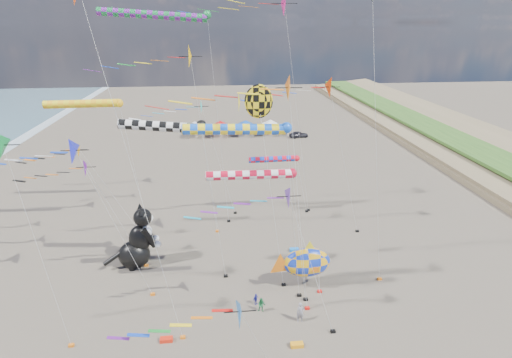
{
  "coord_description": "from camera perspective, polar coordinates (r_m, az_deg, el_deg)",
  "views": [
    {
      "loc": [
        -2.02,
        -17.71,
        21.37
      ],
      "look_at": [
        1.07,
        12.0,
        9.63
      ],
      "focal_mm": 28.0,
      "sensor_mm": 36.0,
      "label": 1
    }
  ],
  "objects": [
    {
      "name": "delta_kite_9",
      "position": [
        22.66,
        -3.93,
        -17.86
      ],
      "size": [
        9.0,
        1.89,
        8.32
      ],
      "color": "blue",
      "rests_on": "ground"
    },
    {
      "name": "angelfish_kite",
      "position": [
        31.22,
        0.02,
        10.78
      ],
      "size": [
        3.74,
        3.02,
        17.03
      ],
      "color": "yellow",
      "rests_on": "ground"
    },
    {
      "name": "delta_kite_4",
      "position": [
        25.84,
        0.46,
        11.75
      ],
      "size": [
        11.31,
        2.01,
        18.4
      ],
      "color": "orange",
      "rests_on": "ground"
    },
    {
      "name": "kite_bag_2",
      "position": [
        40.76,
        5.49,
        -10.02
      ],
      "size": [
        0.9,
        0.44,
        0.3
      ],
      "primitive_type": "cube",
      "color": "blue",
      "rests_on": "ground"
    },
    {
      "name": "tent_row",
      "position": [
        79.89,
        -3.3,
        8.24
      ],
      "size": [
        19.2,
        4.2,
        3.8
      ],
      "color": "white",
      "rests_on": "ground"
    },
    {
      "name": "delta_kite_2",
      "position": [
        25.46,
        3.44,
        -4.4
      ],
      "size": [
        9.68,
        1.82,
        11.57
      ],
      "color": "#57269C",
      "rests_on": "ground"
    },
    {
      "name": "child_green",
      "position": [
        32.95,
        0.79,
        -17.57
      ],
      "size": [
        0.7,
        0.6,
        1.25
      ],
      "primitive_type": "imported",
      "rotation": [
        0.0,
        0.0,
        -0.23
      ],
      "color": "#1E6E3C",
      "rests_on": "ground"
    },
    {
      "name": "delta_kite_11",
      "position": [
        41.18,
        -23.37,
        3.42
      ],
      "size": [
        9.49,
        1.64,
        11.07
      ],
      "color": "orange",
      "rests_on": "ground"
    },
    {
      "name": "fish_inflatable",
      "position": [
        34.83,
        7.18,
        -11.75
      ],
      "size": [
        5.42,
        2.14,
        4.46
      ],
      "color": "#1435C7",
      "rests_on": "ground"
    },
    {
      "name": "cat_inflatable",
      "position": [
        38.66,
        -16.79,
        -7.88
      ],
      "size": [
        4.89,
        3.29,
        6.04
      ],
      "primitive_type": null,
      "rotation": [
        0.0,
        0.0,
        0.25
      ],
      "color": "black",
      "rests_on": "ground"
    },
    {
      "name": "windsock_0",
      "position": [
        41.3,
        -13.88,
        21.69
      ],
      "size": [
        11.74,
        0.8,
        22.43
      ],
      "color": "#167C37",
      "rests_on": "ground"
    },
    {
      "name": "kite_bag_0",
      "position": [
        30.64,
        5.88,
        -22.51
      ],
      "size": [
        0.9,
        0.44,
        0.3
      ],
      "primitive_type": "cube",
      "color": "orange",
      "rests_on": "ground"
    },
    {
      "name": "delta_kite_1",
      "position": [
        38.95,
        9.21,
        12.32
      ],
      "size": [
        12.3,
        2.29,
        16.81
      ],
      "color": "#D13200",
      "rests_on": "ground"
    },
    {
      "name": "windsock_2",
      "position": [
        45.51,
        2.89,
        2.82
      ],
      "size": [
        7.17,
        0.72,
        7.25
      ],
      "color": "red",
      "rests_on": "ground"
    },
    {
      "name": "windsock_5",
      "position": [
        28.41,
        -0.19,
        0.51
      ],
      "size": [
        7.86,
        0.71,
        11.64
      ],
      "color": "red",
      "rests_on": "ground"
    },
    {
      "name": "windsock_4",
      "position": [
        27.91,
        -2.18,
        7.02
      ],
      "size": [
        8.92,
        0.8,
        14.88
      ],
      "color": "blue",
      "rests_on": "ground"
    },
    {
      "name": "delta_kite_5",
      "position": [
        43.44,
        2.87,
        23.6
      ],
      "size": [
        15.56,
        2.97,
        24.74
      ],
      "color": "#E81674",
      "rests_on": "ground"
    },
    {
      "name": "delta_kite_10",
      "position": [
        31.37,
        -24.28,
        3.09
      ],
      "size": [
        10.52,
        2.24,
        13.9
      ],
      "color": "#1D24D6",
      "rests_on": "ground"
    },
    {
      "name": "delta_kite_12",
      "position": [
        37.01,
        -24.91,
        0.41
      ],
      "size": [
        10.52,
        1.88,
        10.62
      ],
      "color": "#681492",
      "rests_on": "ground"
    },
    {
      "name": "delta_kite_0",
      "position": [
        44.03,
        -9.43,
        9.71
      ],
      "size": [
        10.35,
        1.71,
        13.9
      ],
      "color": "#23DAD7",
      "rests_on": "ground"
    },
    {
      "name": "child_blue",
      "position": [
        33.71,
        -0.03,
        -16.78
      ],
      "size": [
        0.61,
        0.56,
        1.01
      ],
      "primitive_type": "imported",
      "rotation": [
        0.0,
        0.0,
        0.69
      ],
      "color": "#282C9F",
      "rests_on": "ground"
    },
    {
      "name": "kite_bag_1",
      "position": [
        31.54,
        -12.68,
        -21.48
      ],
      "size": [
        0.9,
        0.44,
        0.3
      ],
      "primitive_type": "cube",
      "color": "red",
      "rests_on": "ground"
    },
    {
      "name": "delta_kite_6",
      "position": [
        39.04,
        -11.55,
        16.52
      ],
      "size": [
        11.2,
        2.34,
        19.76
      ],
      "color": "#FFB707",
      "rests_on": "ground"
    },
    {
      "name": "parked_car",
      "position": [
        80.19,
        6.11,
        6.35
      ],
      "size": [
        3.93,
        2.05,
        1.28
      ],
      "primitive_type": "imported",
      "rotation": [
        0.0,
        0.0,
        1.72
      ],
      "color": "#26262D",
      "rests_on": "ground"
    },
    {
      "name": "person_adult",
      "position": [
        32.14,
        6.36,
        -18.42
      ],
      "size": [
        0.61,
        0.4,
        1.66
      ],
      "primitive_type": "imported",
      "rotation": [
        0.0,
        0.0,
        0.0
      ],
      "color": "gray",
      "rests_on": "ground"
    },
    {
      "name": "windsock_3",
      "position": [
        41.91,
        -23.12,
        9.78
      ],
      "size": [
        8.66,
        0.81,
        14.57
      ],
      "color": "yellow",
      "rests_on": "ground"
    },
    {
      "name": "windsock_1",
      "position": [
        31.46,
        -12.77,
        7.26
      ],
      "size": [
        7.91,
        0.82,
        14.41
      ],
      "color": "black",
      "rests_on": "ground"
    }
  ]
}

